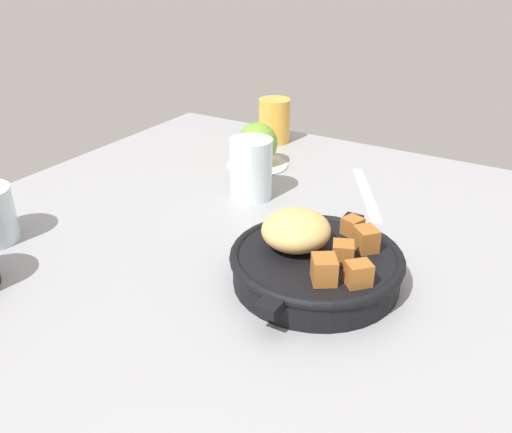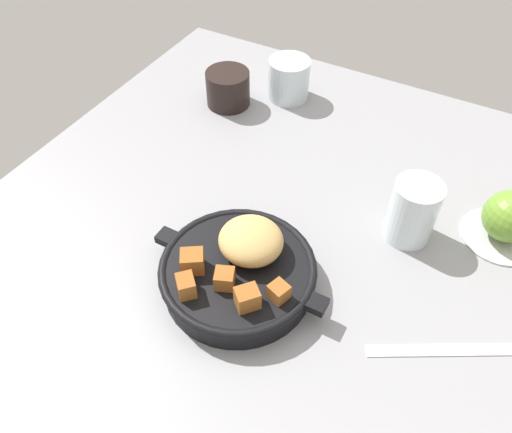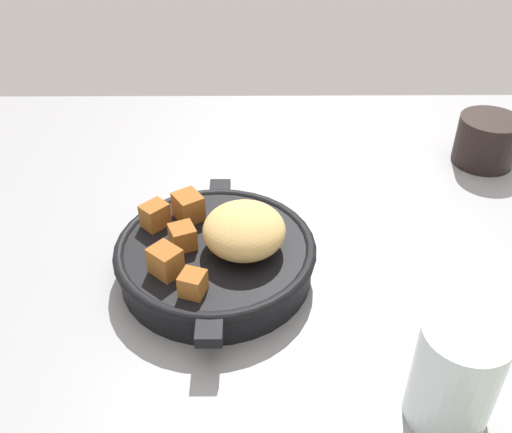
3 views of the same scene
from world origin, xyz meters
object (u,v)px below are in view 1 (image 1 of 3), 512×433
at_px(red_apple, 257,143).
at_px(water_glass_tall, 251,169).
at_px(juice_glass_amber, 274,121).
at_px(butter_knife, 366,193).
at_px(cast_iron_skillet, 314,260).

relative_size(red_apple, water_glass_tall, 0.77).
distance_m(juice_glass_amber, water_glass_tall, 0.28).
relative_size(red_apple, butter_knife, 0.36).
relative_size(juice_glass_amber, water_glass_tall, 0.91).
relative_size(cast_iron_skillet, red_apple, 3.35).
bearing_deg(cast_iron_skillet, red_apple, 41.03).
bearing_deg(cast_iron_skillet, juice_glass_amber, 34.55).
xyz_separation_m(cast_iron_skillet, red_apple, (0.29, 0.25, 0.01)).
height_order(red_apple, water_glass_tall, water_glass_tall).
xyz_separation_m(red_apple, water_glass_tall, (-0.12, -0.06, 0.01)).
xyz_separation_m(red_apple, juice_glass_amber, (0.14, 0.04, 0.00)).
distance_m(butter_knife, juice_glass_amber, 0.30).
bearing_deg(water_glass_tall, butter_knife, -55.61).
xyz_separation_m(butter_knife, juice_glass_amber, (0.15, 0.26, 0.04)).
relative_size(cast_iron_skillet, juice_glass_amber, 2.84).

